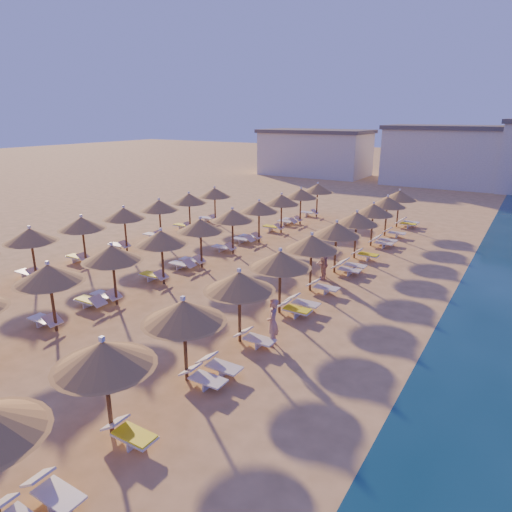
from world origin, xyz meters
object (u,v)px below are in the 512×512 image
Objects in this scene: beachgoer_b at (321,264)px; beachgoer_a at (273,322)px; parasol_row_east at (312,243)px; beachgoer_c at (324,264)px; parasol_row_west at (200,226)px.

beachgoer_b is 0.84× the size of beachgoer_a.
parasol_row_east is at bearing 169.41° from beachgoer_a.
beachgoer_c is at bearing 49.40° from beachgoer_b.
parasol_row_east is 6.32m from beachgoer_a.
beachgoer_a reaches higher than beachgoer_b.
beachgoer_c reaches higher than beachgoer_b.
beachgoer_c is (6.88, 1.86, -1.60)m from parasol_row_west.
beachgoer_b is at bearing 98.47° from parasol_row_east.
parasol_row_west is 7.15m from beachgoer_b.
parasol_row_east is 2.46m from beachgoer_c.
parasol_row_east is 20.13× the size of beachgoer_c.
parasol_row_east is 2.63m from beachgoer_b.
parasol_row_west reaches higher than beachgoer_b.
beachgoer_c is at bearing 92.38° from parasol_row_east.
parasol_row_east is 6.96m from parasol_row_west.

